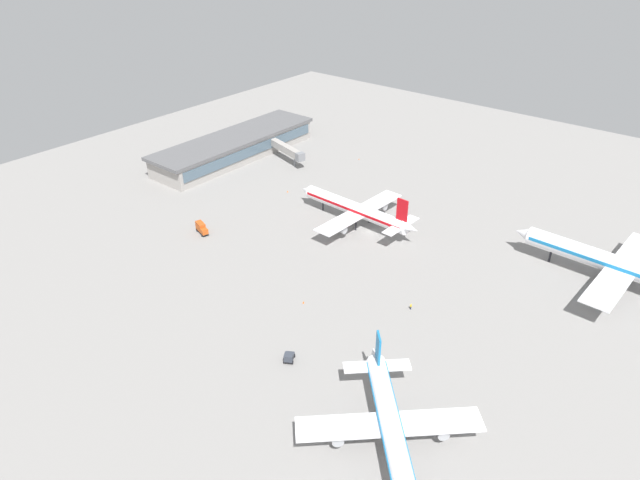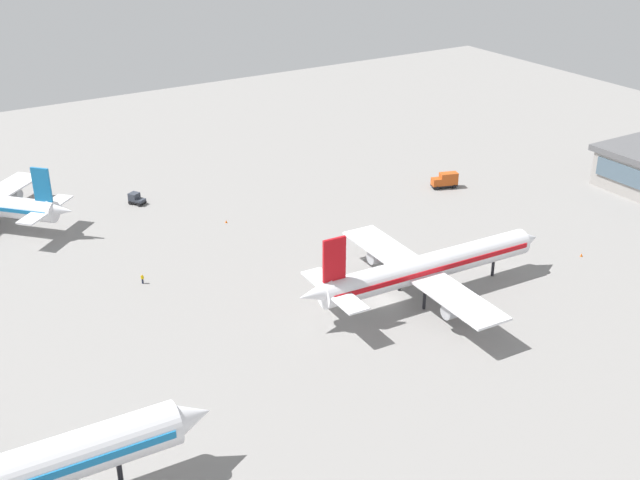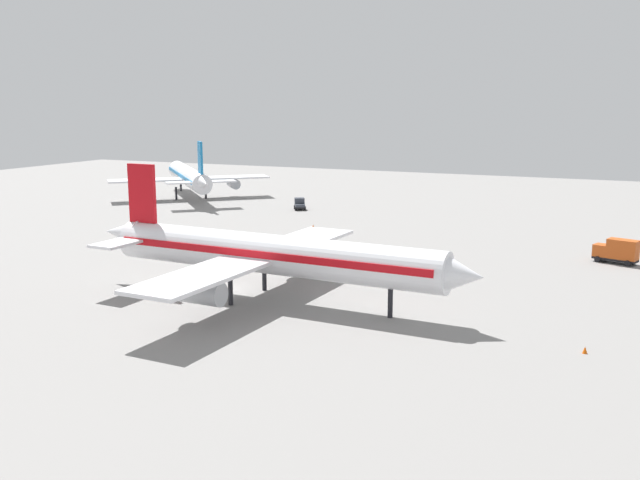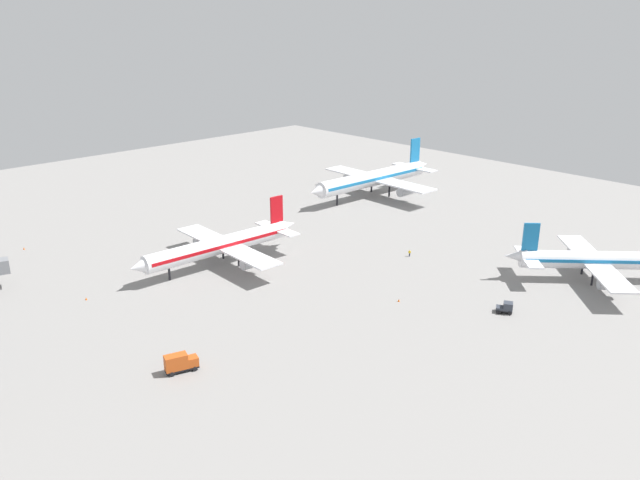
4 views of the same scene
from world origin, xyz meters
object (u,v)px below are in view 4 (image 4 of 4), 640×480
baggage_tug (506,307)px  safety_cone_far_side (24,248)px  airplane_distant (600,260)px  safety_cone_near_gate (399,300)px  ground_crew_worker (410,253)px  catering_truck (180,363)px  airplane_at_gate (221,245)px  safety_cone_mid_apron (86,299)px  airplane_taxiing (374,178)px

baggage_tug → safety_cone_far_side: size_ratio=6.23×
airplane_distant → safety_cone_near_gate: 48.49m
ground_crew_worker → catering_truck: bearing=144.0°
airplane_at_gate → safety_cone_far_side: 54.09m
airplane_distant → ground_crew_worker: bearing=162.8°
airplane_at_gate → safety_cone_mid_apron: bearing=-3.7°
baggage_tug → ground_crew_worker: 35.32m
airplane_taxiing → catering_truck: 118.28m
airplane_distant → airplane_taxiing: bearing=125.3°
airplane_at_gate → safety_cone_far_side: size_ratio=77.18×
baggage_tug → ground_crew_worker: baggage_tug is taller
ground_crew_worker → safety_cone_mid_apron: (-31.49, -69.92, -0.55)m
catering_truck → airplane_distant: bearing=-2.0°
catering_truck → safety_cone_mid_apron: catering_truck is taller
airplane_taxiing → ground_crew_worker: bearing=52.7°
airplane_at_gate → airplane_taxiing: bearing=-165.3°
catering_truck → safety_cone_far_side: catering_truck is taller
airplane_distant → baggage_tug: bearing=-143.9°
safety_cone_near_gate → ground_crew_worker: bearing=123.8°
safety_cone_far_side → ground_crew_worker: bearing=43.3°
airplane_taxiing → ground_crew_worker: airplane_taxiing is taller
airplane_distant → catering_truck: airplane_distant is taller
safety_cone_far_side → airplane_taxiing: bearing=74.6°
catering_truck → safety_cone_far_side: 79.43m
catering_truck → safety_cone_near_gate: 48.97m
ground_crew_worker → safety_cone_mid_apron: ground_crew_worker is taller
catering_truck → ground_crew_worker: catering_truck is taller
baggage_tug → safety_cone_mid_apron: (-65.03, -58.87, -0.86)m
safety_cone_near_gate → safety_cone_far_side: same height
ground_crew_worker → safety_cone_far_side: (-72.18, -68.02, -0.55)m
airplane_taxiing → safety_cone_mid_apron: size_ratio=92.50×
safety_cone_near_gate → safety_cone_mid_apron: size_ratio=1.00×
safety_cone_mid_apron → safety_cone_far_side: same height
airplane_taxiing → safety_cone_mid_apron: bearing=8.6°
safety_cone_near_gate → baggage_tug: bearing=32.1°
airplane_at_gate → airplane_distant: (67.11, 56.55, -0.25)m
airplane_taxiing → catering_truck: airplane_taxiing is taller
safety_cone_far_side → airplane_distant: bearing=38.1°
airplane_taxiing → safety_cone_near_gate: 83.06m
airplane_at_gate → baggage_tug: bearing=115.7°
airplane_taxiing → airplane_at_gate: bearing=14.2°
catering_truck → ground_crew_worker: bearing=23.3°
catering_truck → safety_cone_near_gate: catering_truck is taller
airplane_at_gate → baggage_tug: (61.46, 26.26, -3.97)m
catering_truck → airplane_at_gate: bearing=63.8°
catering_truck → safety_cone_near_gate: bearing=8.2°
catering_truck → baggage_tug: bearing=-6.3°
baggage_tug → safety_cone_near_gate: (-18.41, -11.55, -0.86)m
safety_cone_near_gate → safety_cone_far_side: 98.42m
safety_cone_far_side → catering_truck: bearing=-2.1°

